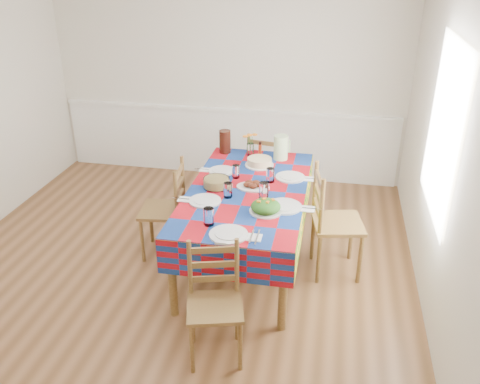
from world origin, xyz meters
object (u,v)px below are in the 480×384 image
meat_platter (253,185)px  chair_left (167,210)px  tea_pitcher (225,142)px  chair_far (266,169)px  chair_right (333,223)px  green_pitcher (281,147)px  dining_table (247,198)px  chair_near (215,303)px

meat_platter → chair_left: 0.91m
meat_platter → tea_pitcher: bearing=118.5°
chair_far → chair_right: chair_right is taller
meat_platter → green_pitcher: size_ratio=1.21×
dining_table → green_pitcher: 0.86m
chair_near → chair_right: chair_right is taller
tea_pitcher → chair_far: tea_pitcher is taller
chair_far → tea_pitcher: bearing=55.6°
meat_platter → tea_pitcher: tea_pitcher is taller
green_pitcher → chair_right: 1.08m
dining_table → green_pitcher: (0.21, 0.80, 0.21)m
meat_platter → chair_left: chair_left is taller
tea_pitcher → chair_near: size_ratio=0.27×
chair_near → chair_right: (0.81, 1.26, 0.07)m
green_pitcher → tea_pitcher: (-0.61, 0.07, -0.00)m
chair_near → chair_left: size_ratio=0.94×
chair_far → chair_near: bearing=100.6°
chair_far → chair_left: (-0.79, -1.26, 0.03)m
dining_table → chair_near: chair_near is taller
tea_pitcher → chair_near: bearing=-79.5°
dining_table → chair_right: size_ratio=1.92×
chair_right → chair_near: bearing=136.0°
chair_near → tea_pitcher: bearing=85.2°
chair_right → chair_far: bearing=20.9°
tea_pitcher → green_pitcher: bearing=-6.6°
tea_pitcher → chair_far: 0.73m
chair_near → chair_far: chair_near is taller
tea_pitcher → chair_right: size_ratio=0.24×
chair_near → green_pitcher: bearing=68.7°
chair_near → chair_right: 1.50m
tea_pitcher → dining_table: bearing=-65.0°
dining_table → meat_platter: meat_platter is taller
chair_far → meat_platter: bearing=103.2°
tea_pitcher → chair_far: size_ratio=0.27×
chair_left → chair_near: bearing=24.8°
green_pitcher → chair_far: size_ratio=0.28×
meat_platter → chair_right: size_ratio=0.30×
dining_table → meat_platter: size_ratio=6.48×
chair_left → chair_right: size_ratio=0.93×
green_pitcher → tea_pitcher: 0.62m
chair_far → chair_right: (0.81, -1.28, 0.07)m
meat_platter → green_pitcher: green_pitcher is taller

